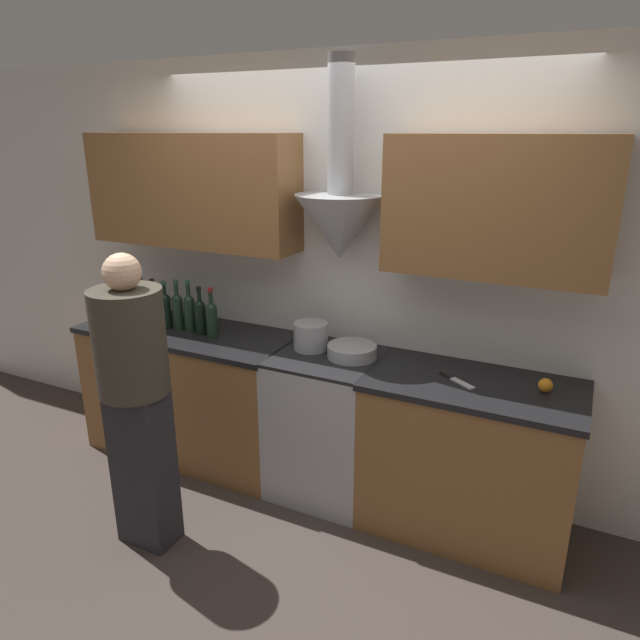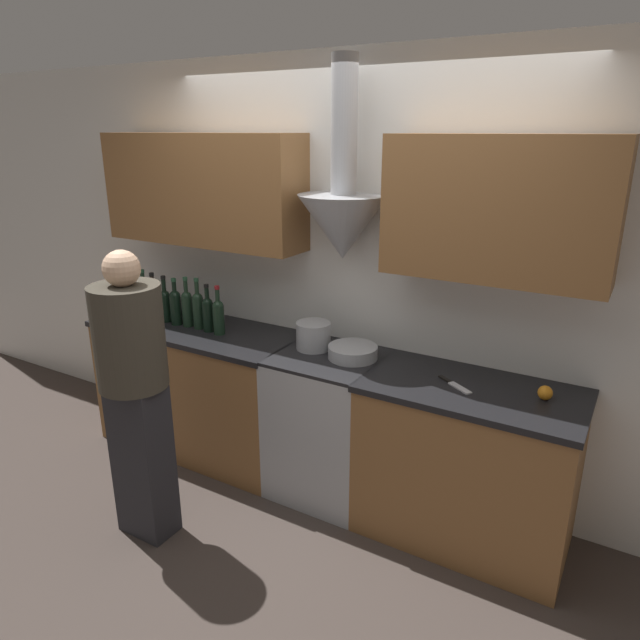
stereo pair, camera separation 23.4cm
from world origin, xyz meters
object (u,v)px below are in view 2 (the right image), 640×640
Objects in this scene: stove_range at (328,423)px; person_foreground_left at (135,387)px; orange_fruit at (545,393)px; wine_bottle_1 at (133,298)px; wine_bottle_5 at (176,305)px; wine_bottle_3 at (154,301)px; wine_bottle_6 at (187,306)px; wine_bottle_0 at (123,294)px; wine_bottle_9 at (219,315)px; mixing_bowl at (353,352)px; wine_bottle_4 at (165,304)px; wine_bottle_8 at (208,312)px; wine_bottle_7 at (198,308)px; stock_pot at (313,336)px; wine_bottle_2 at (145,298)px.

person_foreground_left is (-0.68, -0.86, 0.43)m from stove_range.
wine_bottle_1 is at bearing -178.50° from orange_fruit.
wine_bottle_5 reaches higher than wine_bottle_1.
wine_bottle_3 is 0.99× the size of wine_bottle_6.
wine_bottle_6 reaches higher than wine_bottle_1.
stove_range is 1.23m from wine_bottle_6.
wine_bottle_3 reaches higher than orange_fruit.
wine_bottle_0 is 0.88m from wine_bottle_9.
wine_bottle_9 is 0.94m from mixing_bowl.
wine_bottle_3 reaches higher than wine_bottle_5.
wine_bottle_4 reaches higher than mixing_bowl.
wine_bottle_3 reaches higher than wine_bottle_8.
stove_range is at bearing 0.85° from wine_bottle_7.
wine_bottle_0 is at bearing -179.80° from wine_bottle_3.
mixing_bowl reaches higher than stove_range.
wine_bottle_6 is 2.29m from orange_fruit.
wine_bottle_7 reaches higher than wine_bottle_3.
person_foreground_left reaches higher than wine_bottle_4.
stock_pot is at bearing 3.44° from wine_bottle_0.
wine_bottle_3 is 1.24m from stock_pot.
wine_bottle_4 and wine_bottle_5 have the same top height.
wine_bottle_4 is (-1.28, -0.02, 0.58)m from stove_range.
wine_bottle_2 is 0.10m from wine_bottle_3.
stock_pot is at bearing 179.42° from orange_fruit.
wine_bottle_1 reaches higher than mixing_bowl.
wine_bottle_5 is at bearing -6.15° from wine_bottle_4.
wine_bottle_5 is 0.95× the size of wine_bottle_6.
stove_range is 4.34× the size of stock_pot.
wine_bottle_3 is at bearing -177.02° from mixing_bowl.
wine_bottle_5 is at bearing 179.30° from wine_bottle_9.
mixing_bowl is at bearing 2.35° from wine_bottle_4.
mixing_bowl is 4.02× the size of orange_fruit.
wine_bottle_6 is 1.63× the size of stock_pot.
wine_bottle_4 is at bearing 178.09° from wine_bottle_9.
wine_bottle_9 is 1.12× the size of mixing_bowl.
wine_bottle_7 is (0.60, 0.02, 0.01)m from wine_bottle_1.
person_foreground_left is at bearing -59.07° from wine_bottle_5.
wine_bottle_5 is 1.01× the size of wine_bottle_8.
wine_bottle_9 is (0.49, -0.02, 0.00)m from wine_bottle_4.
wine_bottle_9 is 0.67m from stock_pot.
mixing_bowl is at bearing 16.31° from stove_range.
wine_bottle_9 is at bearing 0.32° from wine_bottle_0.
mixing_bowl is at bearing 2.98° from wine_bottle_3.
orange_fruit is at bearing 1.42° from wine_bottle_7.
wine_bottle_4 is 0.20× the size of person_foreground_left.
stove_range is 1.69m from wine_bottle_1.
wine_bottle_6 is at bearing 0.34° from wine_bottle_4.
wine_bottle_6 reaches higher than wine_bottle_8.
mixing_bowl is at bearing 4.56° from wine_bottle_9.
wine_bottle_2 is 1.00× the size of wine_bottle_7.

